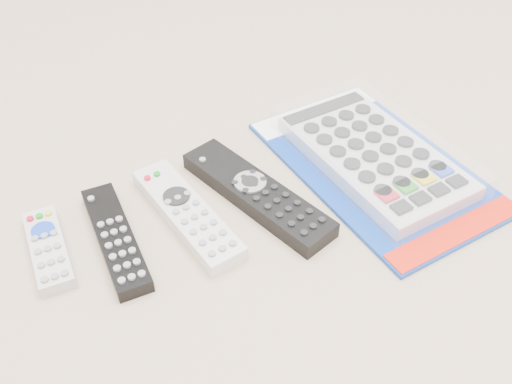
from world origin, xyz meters
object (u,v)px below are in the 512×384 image
remote_large_black (257,194)px  jumbo_remote_packaged (375,154)px  remote_slim_black (116,238)px  remote_silver_dvd (187,214)px  remote_small_grey (48,249)px

remote_large_black → jumbo_remote_packaged: (0.18, -0.03, 0.01)m
remote_slim_black → remote_silver_dvd: bearing=1.4°
remote_small_grey → remote_silver_dvd: remote_silver_dvd is taller
remote_small_grey → remote_large_black: size_ratio=0.56×
remote_small_grey → remote_slim_black: bearing=-12.4°
remote_large_black → remote_slim_black: bearing=160.9°
remote_slim_black → jumbo_remote_packaged: 0.37m
remote_slim_black → remote_large_black: remote_large_black is taller
remote_silver_dvd → remote_slim_black: bearing=171.6°
remote_small_grey → remote_large_black: remote_large_black is taller
remote_small_grey → remote_slim_black: size_ratio=0.72×
remote_silver_dvd → jumbo_remote_packaged: bearing=-11.8°
remote_small_grey → remote_large_black: bearing=-4.0°
remote_slim_black → remote_silver_dvd: remote_silver_dvd is taller
remote_slim_black → remote_large_black: bearing=-0.8°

